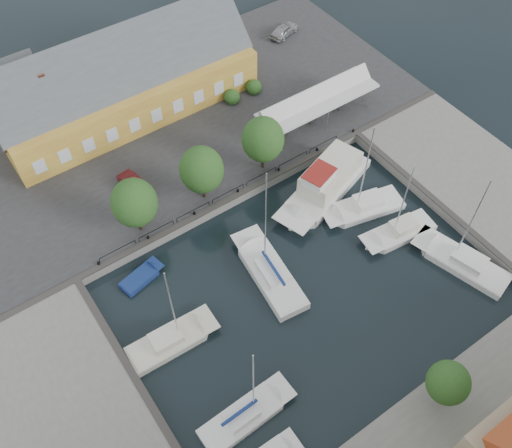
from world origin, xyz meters
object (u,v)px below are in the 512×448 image
at_px(trawler, 326,184).
at_px(east_boat_b, 399,233).
at_px(east_boat_a, 364,208).
at_px(west_boat_b, 171,342).
at_px(tent_canopy, 318,100).
at_px(west_boat_d, 245,416).
at_px(car_red, 135,186).
at_px(warehouse, 118,83).
at_px(launch_nw, 141,278).
at_px(car_silver, 284,30).
at_px(east_boat_c, 462,263).
at_px(center_sailboat, 270,274).

xyz_separation_m(trawler, east_boat_b, (2.29, -8.32, -0.76)).
xyz_separation_m(east_boat_a, west_boat_b, (-22.74, -1.61, -0.00)).
xyz_separation_m(tent_canopy, west_boat_d, (-24.77, -22.50, -3.41)).
height_order(car_red, trawler, trawler).
xyz_separation_m(warehouse, launch_nw, (-8.80, -20.59, -4.34)).
bearing_deg(west_boat_d, trawler, 36.36).
xyz_separation_m(car_silver, trawler, (-11.64, -22.74, -0.72)).
relative_size(car_silver, east_boat_c, 0.37).
bearing_deg(warehouse, center_sailboat, -88.16).
xyz_separation_m(car_red, center_sailboat, (5.39, -15.25, -1.34)).
xyz_separation_m(trawler, east_boat_c, (4.64, -14.21, -0.76)).
xyz_separation_m(center_sailboat, east_boat_a, (12.14, 0.98, -0.10)).
bearing_deg(car_silver, center_sailboat, 124.20).
height_order(car_red, east_boat_b, east_boat_b).
height_order(car_silver, west_boat_d, west_boat_d).
relative_size(tent_canopy, east_boat_a, 1.18).
relative_size(car_silver, launch_nw, 0.98).
bearing_deg(car_silver, trawler, 135.66).
distance_m(center_sailboat, east_boat_b, 13.25).
bearing_deg(warehouse, east_boat_a, -63.46).
height_order(east_boat_b, west_boat_b, west_boat_b).
bearing_deg(warehouse, trawler, -62.48).
height_order(warehouse, tent_canopy, warehouse).
distance_m(car_silver, west_boat_d, 48.57).
bearing_deg(car_red, warehouse, 60.14).
xyz_separation_m(center_sailboat, trawler, (10.55, 5.10, 0.65)).
height_order(trawler, west_boat_b, west_boat_b).
xyz_separation_m(car_silver, car_red, (-27.58, -12.59, -0.03)).
distance_m(car_silver, east_boat_c, 37.63).
height_order(center_sailboat, east_boat_b, center_sailboat).
height_order(car_red, center_sailboat, center_sailboat).
distance_m(warehouse, tent_canopy, 21.63).
distance_m(east_boat_a, west_boat_d, 23.56).
height_order(trawler, west_boat_d, west_boat_d).
height_order(center_sailboat, west_boat_b, center_sailboat).
distance_m(car_silver, car_red, 30.32).
height_order(trawler, east_boat_c, east_boat_c).
relative_size(trawler, west_boat_b, 1.21).
relative_size(east_boat_a, west_boat_b, 1.10).
bearing_deg(warehouse, launch_nw, -113.13).
relative_size(east_boat_c, west_boat_b, 1.08).
distance_m(tent_canopy, center_sailboat, 20.78).
xyz_separation_m(car_silver, east_boat_b, (-9.34, -31.06, -1.48)).
height_order(east_boat_a, east_boat_b, east_boat_a).
xyz_separation_m(center_sailboat, east_boat_c, (15.19, -9.11, -0.10)).
xyz_separation_m(tent_canopy, center_sailboat, (-15.73, -13.17, -3.32)).
distance_m(warehouse, east_boat_a, 29.40).
bearing_deg(trawler, west_boat_b, -164.86).
bearing_deg(east_boat_c, east_boat_a, 106.86).
height_order(trawler, east_boat_b, east_boat_b).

